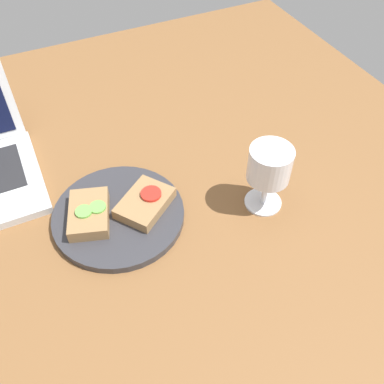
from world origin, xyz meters
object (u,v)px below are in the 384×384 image
(sandwich_with_tomato, at_px, (145,203))
(wine_glass, at_px, (269,168))
(sandwich_with_cucumber, at_px, (89,214))
(plate, at_px, (119,215))

(sandwich_with_tomato, distance_m, wine_glass, 0.23)
(sandwich_with_cucumber, height_order, wine_glass, wine_glass)
(sandwich_with_cucumber, bearing_deg, sandwich_with_tomato, -9.39)
(sandwich_with_tomato, xyz_separation_m, wine_glass, (0.21, -0.07, 0.07))
(plate, relative_size, sandwich_with_tomato, 1.90)
(sandwich_with_cucumber, relative_size, wine_glass, 0.89)
(plate, height_order, sandwich_with_cucumber, sandwich_with_cucumber)
(sandwich_with_cucumber, distance_m, wine_glass, 0.33)
(wine_glass, bearing_deg, plate, 162.55)
(sandwich_with_tomato, bearing_deg, sandwich_with_cucumber, 170.61)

